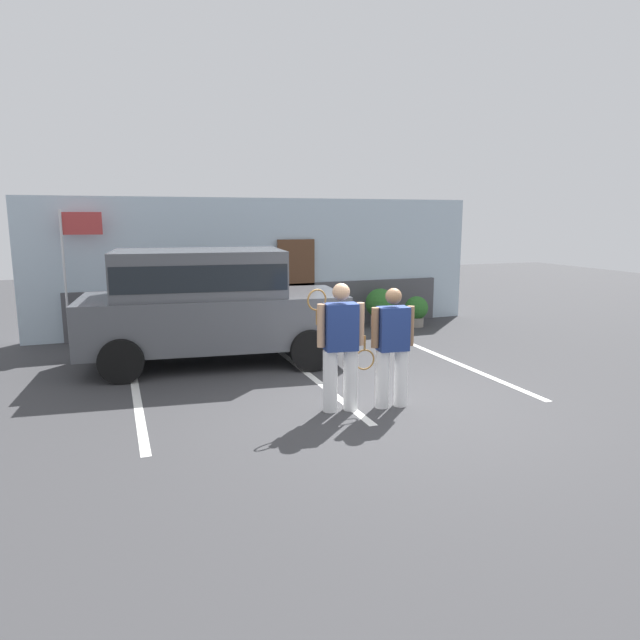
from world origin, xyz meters
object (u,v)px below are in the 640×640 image
object	(u,v)px
potted_plant_secondary	(416,310)
flag_pole	(74,252)
tennis_player_man	(340,345)
potted_plant_by_porch	(380,306)
parked_suv	(208,301)
tennis_player_woman	(392,346)

from	to	relation	value
potted_plant_secondary	flag_pole	world-z (taller)	flag_pole
tennis_player_man	potted_plant_by_porch	distance (m)	6.15
potted_plant_by_porch	flag_pole	distance (m)	6.86
parked_suv	potted_plant_by_porch	bearing A→B (deg)	30.99
tennis_player_woman	potted_plant_secondary	xyz separation A→B (m)	(3.29, 5.09, -0.46)
tennis_player_woman	flag_pole	size ratio (longest dim) A/B	0.61
tennis_player_man	parked_suv	bearing A→B (deg)	-61.63
potted_plant_secondary	parked_suv	bearing A→B (deg)	-161.31
tennis_player_woman	potted_plant_secondary	world-z (taller)	tennis_player_woman
parked_suv	tennis_player_woman	size ratio (longest dim) A/B	2.85
parked_suv	flag_pole	xyz separation A→B (m)	(-2.29, 2.40, 0.79)
tennis_player_man	tennis_player_woman	world-z (taller)	tennis_player_man
flag_pole	tennis_player_woman	bearing A→B (deg)	-53.29
parked_suv	potted_plant_by_porch	size ratio (longest dim) A/B	5.12
parked_suv	potted_plant_secondary	size ratio (longest dim) A/B	6.47
parked_suv	potted_plant_by_porch	distance (m)	4.90
potted_plant_by_porch	flag_pole	world-z (taller)	flag_pole
tennis_player_man	potted_plant_secondary	world-z (taller)	tennis_player_man
flag_pole	parked_suv	bearing A→B (deg)	-46.38
potted_plant_by_porch	flag_pole	size ratio (longest dim) A/B	0.34
parked_suv	tennis_player_man	xyz separation A→B (m)	(1.25, -3.21, -0.23)
tennis_player_man	potted_plant_by_porch	world-z (taller)	tennis_player_man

